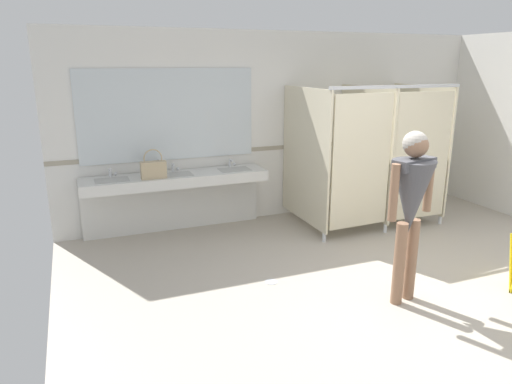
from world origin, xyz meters
The scene contains 11 objects.
ground_plane centered at (0.00, 0.00, -0.05)m, with size 6.83×6.59×0.10m, color #B2A899.
wall_back centered at (0.00, 3.05, 1.36)m, with size 6.83×0.12×2.72m, color silver.
wall_back_tile_band centered at (0.00, 2.99, 1.05)m, with size 6.83×0.01×0.06m, color #9E937F.
vanity_counter centered at (-1.82, 2.79, 0.61)m, with size 2.46×0.53×0.96m.
mirror_panel centered at (-1.82, 2.98, 1.60)m, with size 2.36×0.02×1.21m, color silver.
bathroom_stalls centered at (0.87, 2.12, 1.05)m, with size 2.00×1.33×2.00m.
person_standing centered at (-0.16, 0.05, 1.07)m, with size 0.58×0.48×1.69m.
handbag centered at (-2.13, 2.58, 0.97)m, with size 0.32×0.12×0.38m.
soap_dispenser centered at (-2.01, 2.87, 0.92)m, with size 0.07×0.07×0.18m.
paper_cup centered at (-1.98, 2.64, 0.89)m, with size 0.07×0.07×0.09m, color white.
floor_drain_cover centered at (-1.21, 0.89, 0.00)m, with size 0.14×0.14×0.01m, color #B7BABF.
Camera 1 is at (-3.05, -3.28, 2.27)m, focal length 32.63 mm.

